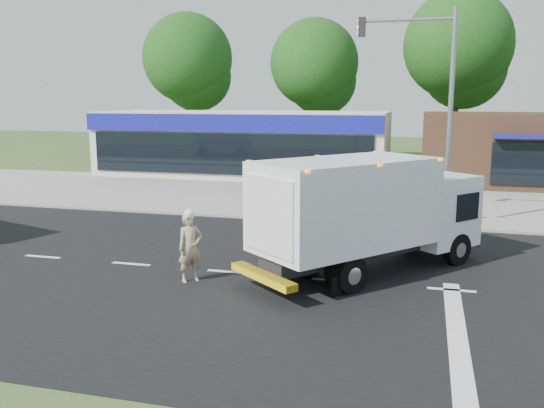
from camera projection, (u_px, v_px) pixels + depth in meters
name	position (u px, v px, depth m)	size (l,w,h in m)	color
ground	(334.00, 281.00, 15.34)	(120.00, 120.00, 0.00)	#385123
road_asphalt	(334.00, 281.00, 15.34)	(60.00, 14.00, 0.02)	black
sidewalk	(366.00, 218.00, 23.12)	(60.00, 2.40, 0.12)	gray
parking_apron	(378.00, 196.00, 28.64)	(60.00, 9.00, 0.02)	gray
lane_markings	(382.00, 302.00, 13.71)	(55.20, 7.00, 0.01)	silver
ems_box_truck	(367.00, 207.00, 15.69)	(6.41, 7.06, 3.24)	black
emergency_worker	(190.00, 246.00, 15.13)	(0.79, 0.80, 1.97)	tan
retail_strip_mall	(242.00, 143.00, 36.20)	(18.00, 6.20, 4.00)	beige
brown_storefront	(515.00, 149.00, 32.18)	(10.00, 6.70, 4.00)	#382316
traffic_signal_pole	(433.00, 95.00, 21.07)	(3.51, 0.25, 8.00)	gray
background_trees	(386.00, 62.00, 40.98)	(36.77, 7.39, 12.10)	#332114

